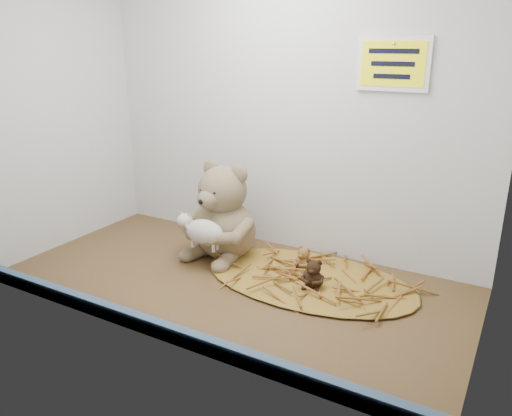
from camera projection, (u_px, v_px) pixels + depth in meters
The scene contains 8 objects.
alcove_shell at pixel (248, 106), 124.27cm from camera, with size 120.40×60.20×90.40cm.
front_rail at pixel (160, 329), 106.76cm from camera, with size 119.28×2.20×3.60cm, color #3E5876.
straw_bed at pixel (308, 279), 132.04cm from camera, with size 58.52×33.98×1.13cm, color brown.
main_teddy at pixel (224, 210), 143.45cm from camera, with size 22.79×24.06×28.26cm, color #7A644B, non-canonical shape.
toy_lamb at pixel (204, 232), 136.12cm from camera, with size 14.94×9.12×9.65cm, color beige, non-canonical shape.
mini_teddy_tan at pixel (304, 257), 135.75cm from camera, with size 5.38×5.68×6.67cm, color olive, non-canonical shape.
mini_teddy_brown at pixel (314, 272), 125.72cm from camera, with size 6.13×6.47×7.60cm, color black, non-canonical shape.
wall_sign at pixel (393, 64), 123.93cm from camera, with size 16.00×1.20×11.00cm, color #F5F40C.
Camera 1 is at (63.77, -99.63, 60.19)cm, focal length 35.00 mm.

